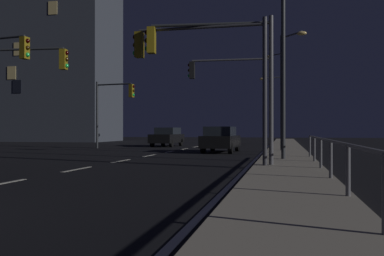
{
  "coord_description": "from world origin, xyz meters",
  "views": [
    {
      "loc": [
        7.02,
        -4.33,
        1.37
      ],
      "look_at": [
        -0.86,
        31.5,
        1.54
      ],
      "focal_mm": 39.25,
      "sensor_mm": 36.0,
      "label": 1
    }
  ],
  "objects_px": {
    "traffic_light_mid_left": "(113,101)",
    "street_lamp_corner": "(285,80)",
    "car": "(221,139)",
    "street_lamp_far_end": "(280,90)",
    "traffic_light_overhead_east": "(234,83)",
    "traffic_light_mid_right": "(203,61)",
    "street_lamp_mid_block": "(279,102)",
    "car_oncoming": "(167,137)",
    "traffic_light_far_left": "(214,60)",
    "street_lamp_across_street": "(275,47)",
    "traffic_light_near_right": "(26,78)",
    "building_distant": "(44,18)"
  },
  "relations": [
    {
      "from": "traffic_light_far_left",
      "to": "traffic_light_overhead_east",
      "type": "relative_size",
      "value": 0.98
    },
    {
      "from": "car",
      "to": "traffic_light_mid_right",
      "type": "xyz_separation_m",
      "value": [
        0.93,
        -10.5,
        3.03
      ]
    },
    {
      "from": "street_lamp_corner",
      "to": "building_distant",
      "type": "distance_m",
      "value": 37.5
    },
    {
      "from": "traffic_light_mid_right",
      "to": "traffic_light_overhead_east",
      "type": "height_order",
      "value": "traffic_light_overhead_east"
    },
    {
      "from": "traffic_light_mid_left",
      "to": "traffic_light_mid_right",
      "type": "bearing_deg",
      "value": -56.09
    },
    {
      "from": "street_lamp_corner",
      "to": "street_lamp_mid_block",
      "type": "relative_size",
      "value": 1.07
    },
    {
      "from": "car",
      "to": "street_lamp_across_street",
      "type": "bearing_deg",
      "value": -64.69
    },
    {
      "from": "traffic_light_near_right",
      "to": "street_lamp_mid_block",
      "type": "xyz_separation_m",
      "value": [
        11.49,
        24.2,
        0.32
      ]
    },
    {
      "from": "traffic_light_near_right",
      "to": "street_lamp_mid_block",
      "type": "height_order",
      "value": "street_lamp_mid_block"
    },
    {
      "from": "traffic_light_mid_right",
      "to": "street_lamp_mid_block",
      "type": "height_order",
      "value": "street_lamp_mid_block"
    },
    {
      "from": "traffic_light_far_left",
      "to": "street_lamp_across_street",
      "type": "height_order",
      "value": "street_lamp_across_street"
    },
    {
      "from": "traffic_light_mid_right",
      "to": "traffic_light_mid_left",
      "type": "distance_m",
      "value": 16.96
    },
    {
      "from": "traffic_light_overhead_east",
      "to": "street_lamp_corner",
      "type": "height_order",
      "value": "street_lamp_corner"
    },
    {
      "from": "car_oncoming",
      "to": "traffic_light_far_left",
      "type": "xyz_separation_m",
      "value": [
        7.06,
        -18.82,
        3.08
      ]
    },
    {
      "from": "street_lamp_mid_block",
      "to": "traffic_light_near_right",
      "type": "bearing_deg",
      "value": -115.39
    },
    {
      "from": "car",
      "to": "car_oncoming",
      "type": "height_order",
      "value": "same"
    },
    {
      "from": "street_lamp_far_end",
      "to": "street_lamp_across_street",
      "type": "height_order",
      "value": "street_lamp_far_end"
    },
    {
      "from": "car_oncoming",
      "to": "traffic_light_overhead_east",
      "type": "height_order",
      "value": "traffic_light_overhead_east"
    },
    {
      "from": "car",
      "to": "street_lamp_across_street",
      "type": "relative_size",
      "value": 0.56
    },
    {
      "from": "traffic_light_near_right",
      "to": "street_lamp_across_street",
      "type": "bearing_deg",
      "value": 2.13
    },
    {
      "from": "car_oncoming",
      "to": "traffic_light_near_right",
      "type": "height_order",
      "value": "traffic_light_near_right"
    },
    {
      "from": "car",
      "to": "street_lamp_far_end",
      "type": "height_order",
      "value": "street_lamp_far_end"
    },
    {
      "from": "building_distant",
      "to": "street_lamp_mid_block",
      "type": "bearing_deg",
      "value": -9.76
    },
    {
      "from": "traffic_light_mid_left",
      "to": "traffic_light_overhead_east",
      "type": "height_order",
      "value": "traffic_light_overhead_east"
    },
    {
      "from": "car",
      "to": "street_lamp_far_end",
      "type": "bearing_deg",
      "value": 74.97
    },
    {
      "from": "car",
      "to": "street_lamp_mid_block",
      "type": "height_order",
      "value": "street_lamp_mid_block"
    },
    {
      "from": "car",
      "to": "traffic_light_overhead_east",
      "type": "height_order",
      "value": "traffic_light_overhead_east"
    },
    {
      "from": "street_lamp_mid_block",
      "to": "street_lamp_corner",
      "type": "bearing_deg",
      "value": -87.95
    },
    {
      "from": "car",
      "to": "street_lamp_across_street",
      "type": "height_order",
      "value": "street_lamp_across_street"
    },
    {
      "from": "street_lamp_far_end",
      "to": "traffic_light_mid_right",
      "type": "bearing_deg",
      "value": -96.13
    },
    {
      "from": "traffic_light_mid_right",
      "to": "street_lamp_mid_block",
      "type": "xyz_separation_m",
      "value": [
        2.36,
        27.04,
        0.3
      ]
    },
    {
      "from": "street_lamp_far_end",
      "to": "street_lamp_across_street",
      "type": "distance_m",
      "value": 20.02
    },
    {
      "from": "traffic_light_mid_right",
      "to": "car",
      "type": "bearing_deg",
      "value": 95.07
    },
    {
      "from": "traffic_light_overhead_east",
      "to": "traffic_light_mid_right",
      "type": "bearing_deg",
      "value": -90.88
    },
    {
      "from": "car_oncoming",
      "to": "traffic_light_far_left",
      "type": "relative_size",
      "value": 0.84
    },
    {
      "from": "traffic_light_overhead_east",
      "to": "street_lamp_mid_block",
      "type": "distance_m",
      "value": 18.86
    },
    {
      "from": "car",
      "to": "street_lamp_far_end",
      "type": "relative_size",
      "value": 0.55
    },
    {
      "from": "street_lamp_far_end",
      "to": "car_oncoming",
      "type": "bearing_deg",
      "value": -154.06
    },
    {
      "from": "traffic_light_mid_left",
      "to": "street_lamp_corner",
      "type": "relative_size",
      "value": 0.71
    },
    {
      "from": "street_lamp_mid_block",
      "to": "street_lamp_far_end",
      "type": "bearing_deg",
      "value": -87.78
    },
    {
      "from": "car_oncoming",
      "to": "street_lamp_far_end",
      "type": "bearing_deg",
      "value": 25.94
    },
    {
      "from": "traffic_light_overhead_east",
      "to": "street_lamp_corner",
      "type": "xyz_separation_m",
      "value": [
        2.81,
        2.69,
        0.42
      ]
    },
    {
      "from": "traffic_light_mid_left",
      "to": "traffic_light_near_right",
      "type": "bearing_deg",
      "value": -88.33
    },
    {
      "from": "street_lamp_corner",
      "to": "traffic_light_mid_right",
      "type": "bearing_deg",
      "value": -104.92
    },
    {
      "from": "car",
      "to": "street_lamp_far_end",
      "type": "xyz_separation_m",
      "value": [
        3.44,
        12.79,
        4.13
      ]
    },
    {
      "from": "traffic_light_far_left",
      "to": "building_distant",
      "type": "distance_m",
      "value": 43.09
    },
    {
      "from": "car_oncoming",
      "to": "traffic_light_near_right",
      "type": "relative_size",
      "value": 0.82
    },
    {
      "from": "traffic_light_near_right",
      "to": "street_lamp_mid_block",
      "type": "relative_size",
      "value": 0.83
    },
    {
      "from": "traffic_light_far_left",
      "to": "building_distant",
      "type": "xyz_separation_m",
      "value": [
        -26.6,
        31.95,
        11.36
      ]
    },
    {
      "from": "car_oncoming",
      "to": "street_lamp_mid_block",
      "type": "distance_m",
      "value": 12.66
    }
  ]
}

